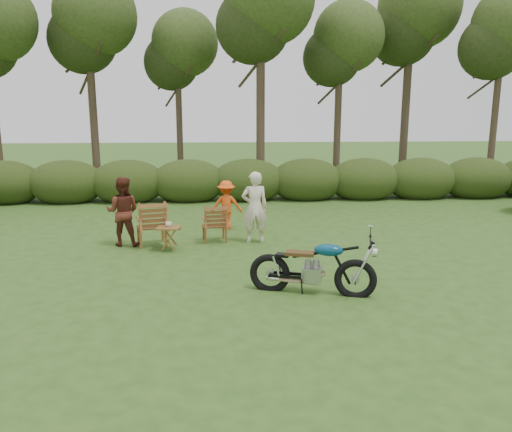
{
  "coord_description": "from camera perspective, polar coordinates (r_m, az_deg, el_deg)",
  "views": [
    {
      "loc": [
        -0.92,
        -7.71,
        2.99
      ],
      "look_at": [
        -0.22,
        2.06,
        0.9
      ],
      "focal_mm": 35.0,
      "sensor_mm": 36.0,
      "label": 1
    }
  ],
  "objects": [
    {
      "name": "child",
      "position": [
        12.86,
        -3.38,
        -1.43
      ],
      "size": [
        0.81,
        0.48,
        1.24
      ],
      "primitive_type": "imported",
      "rotation": [
        0.0,
        0.0,
        3.16
      ],
      "color": "#F65417",
      "rests_on": "ground"
    },
    {
      "name": "adult_b",
      "position": [
        11.66,
        -14.78,
        -3.23
      ],
      "size": [
        0.8,
        0.64,
        1.55
      ],
      "primitive_type": "imported",
      "rotation": [
        0.0,
        0.0,
        3.06
      ],
      "color": "#522317",
      "rests_on": "ground"
    },
    {
      "name": "ground",
      "position": [
        8.32,
        2.58,
        -9.02
      ],
      "size": [
        80.0,
        80.0,
        0.0
      ],
      "primitive_type": "plane",
      "color": "#294C19",
      "rests_on": "ground"
    },
    {
      "name": "adult_a",
      "position": [
        11.52,
        -0.15,
        -3.01
      ],
      "size": [
        0.62,
        0.43,
        1.64
      ],
      "primitive_type": "imported",
      "rotation": [
        0.0,
        0.0,
        3.21
      ],
      "color": "beige",
      "rests_on": "ground"
    },
    {
      "name": "cup",
      "position": [
        10.89,
        -9.96,
        -0.93
      ],
      "size": [
        0.17,
        0.17,
        0.11
      ],
      "primitive_type": "imported",
      "rotation": [
        0.0,
        0.0,
        0.33
      ],
      "color": "#F1E3C6",
      "rests_on": "side_table"
    },
    {
      "name": "side_table",
      "position": [
        10.93,
        -9.89,
        -2.59
      ],
      "size": [
        0.54,
        0.47,
        0.53
      ],
      "primitive_type": null,
      "rotation": [
        0.0,
        0.0,
        -0.08
      ],
      "color": "brown",
      "rests_on": "ground"
    },
    {
      "name": "tree_line",
      "position": [
        17.53,
        0.6,
        14.71
      ],
      "size": [
        22.52,
        11.62,
        8.14
      ],
      "color": "#392A1F",
      "rests_on": "ground"
    },
    {
      "name": "lawn_chair_left",
      "position": [
        11.52,
        -11.76,
        -3.27
      ],
      "size": [
        0.86,
        0.86,
        1.02
      ],
      "primitive_type": null,
      "rotation": [
        0.0,
        0.0,
        3.41
      ],
      "color": "brown",
      "rests_on": "ground"
    },
    {
      "name": "lawn_chair_right",
      "position": [
        11.66,
        -4.74,
        -2.86
      ],
      "size": [
        0.69,
        0.69,
        0.88
      ],
      "primitive_type": null,
      "rotation": [
        0.0,
        0.0,
        3.29
      ],
      "color": "brown",
      "rests_on": "ground"
    },
    {
      "name": "motorcycle",
      "position": [
        8.46,
        6.35,
        -8.71
      ],
      "size": [
        2.12,
        1.29,
        1.14
      ],
      "primitive_type": null,
      "rotation": [
        0.0,
        0.0,
        -0.29
      ],
      "color": "#0B6997",
      "rests_on": "ground"
    }
  ]
}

